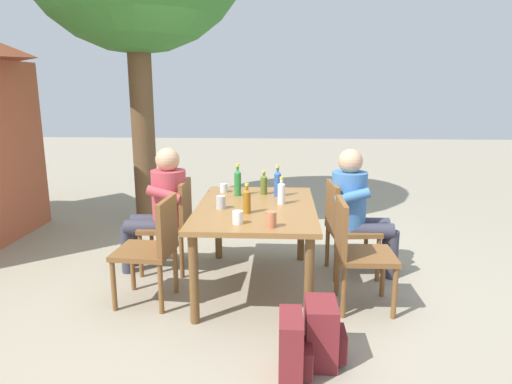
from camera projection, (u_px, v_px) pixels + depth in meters
name	position (u px, v px, depth m)	size (l,w,h in m)	color
ground_plane	(256.00, 286.00, 4.06)	(24.00, 24.00, 0.00)	gray
dining_table	(256.00, 216.00, 3.92)	(1.50, 1.00, 0.73)	olive
chair_near_right	(344.00, 224.00, 4.23)	(0.48, 0.48, 0.87)	brown
chair_far_right	(173.00, 221.00, 4.32)	(0.44, 0.44, 0.87)	brown
chair_far_left	(154.00, 245.00, 3.66)	(0.47, 0.47, 0.87)	brown
chair_near_left	(356.00, 248.00, 3.58)	(0.45, 0.45, 0.87)	brown
person_in_white_shirt	(357.00, 206.00, 4.19)	(0.47, 0.61, 1.18)	#3D70B2
person_in_plaid_shirt	(161.00, 203.00, 4.29)	(0.47, 0.61, 1.18)	#B7424C
bottle_blue	(277.00, 183.00, 4.20)	(0.06, 0.06, 0.29)	#2D56A3
bottle_green	(238.00, 182.00, 4.24)	(0.06, 0.06, 0.30)	#287A38
bottle_olive	(264.00, 184.00, 4.30)	(0.06, 0.06, 0.22)	#566623
bottle_clear	(281.00, 192.00, 3.93)	(0.06, 0.06, 0.24)	white
bottle_amber	(247.00, 201.00, 3.65)	(0.06, 0.06, 0.24)	#996019
cup_glass	(224.00, 188.00, 4.39)	(0.07, 0.07, 0.08)	silver
cup_white	(238.00, 217.00, 3.37)	(0.08, 0.08, 0.10)	white
cup_terracotta	(271.00, 219.00, 3.29)	(0.07, 0.07, 0.11)	#BC6B47
cup_steel	(221.00, 202.00, 3.80)	(0.08, 0.08, 0.11)	#B2B7BC
backpack_by_near_side	(322.00, 333.00, 2.90)	(0.30, 0.26, 0.41)	maroon
backpack_by_far_side	(292.00, 348.00, 2.74)	(0.32, 0.20, 0.40)	maroon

